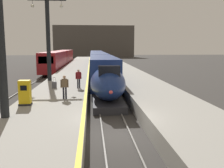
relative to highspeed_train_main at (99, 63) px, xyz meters
name	(u,v)px	position (x,y,z in m)	size (l,w,h in m)	color
ground_plane	(116,135)	(0.00, -31.48, -1.96)	(260.00, 260.00, 0.00)	#33302D
platform_left	(73,75)	(-4.05, -6.73, -1.43)	(4.80, 110.00, 1.05)	gray
platform_right	(127,75)	(4.05, -6.73, -1.43)	(4.80, 110.00, 1.05)	gray
platform_left_safety_stripe	(88,72)	(-1.77, -6.73, -0.90)	(0.20, 107.80, 0.01)	yellow
rail_main_left	(95,76)	(-0.75, -3.98, -1.90)	(0.08, 110.00, 0.12)	slate
rail_main_right	(104,76)	(0.75, -3.98, -1.90)	(0.08, 110.00, 0.12)	slate
rail_secondary_left	(44,76)	(-8.85, -3.98, -1.90)	(0.08, 110.00, 0.12)	slate
rail_secondary_right	(53,76)	(-7.35, -3.98, -1.90)	(0.08, 110.00, 0.12)	slate
highspeed_train_main	(99,63)	(0.00, 0.00, 0.00)	(2.92, 56.62, 3.60)	navy
regional_train_adjacent	(60,58)	(-8.10, 12.28, 0.17)	(2.85, 36.60, 3.80)	maroon
station_column_mid	(48,31)	(-5.90, -16.45, 4.46)	(4.00, 0.68, 8.89)	black
passenger_near_edge	(79,77)	(-2.46, -21.89, 0.08)	(0.52, 0.37, 1.69)	#23232D
passenger_mid_platform	(65,85)	(-3.23, -26.56, 0.08)	(0.56, 0.28, 1.69)	#23232D
rolling_suitcase	(54,85)	(-4.64, -21.78, -0.60)	(0.40, 0.22, 0.98)	#4C4C51
ticket_machine_yellow	(25,94)	(-5.55, -28.30, -0.17)	(0.76, 0.62, 1.60)	yellow
terminus_back_wall	(94,41)	(0.00, 70.52, 5.04)	(36.00, 2.00, 14.00)	#4C4742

